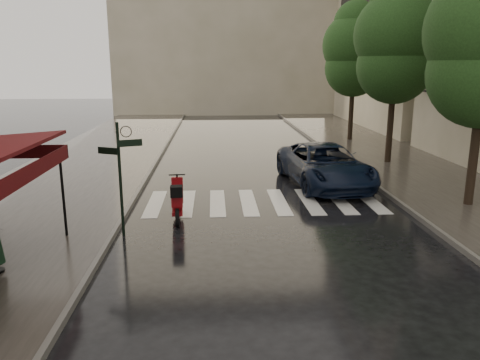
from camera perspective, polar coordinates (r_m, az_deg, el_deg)
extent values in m
plane|color=black|center=(10.37, -10.36, -12.27)|extent=(120.00, 120.00, 0.00)
cube|color=#38332D|center=(22.47, -18.14, 1.59)|extent=(6.00, 60.00, 0.12)
cube|color=#38332D|center=(23.48, 19.24, 2.00)|extent=(5.50, 60.00, 0.12)
cube|color=#595651|center=(21.88, -10.40, 1.78)|extent=(0.12, 60.00, 0.16)
cube|color=#595651|center=(22.56, 12.65, 2.02)|extent=(0.12, 60.00, 0.16)
cube|color=silver|center=(16.03, -10.29, -2.84)|extent=(0.50, 3.20, 0.01)
cube|color=silver|center=(15.93, -6.54, -2.80)|extent=(0.50, 3.20, 0.01)
cube|color=silver|center=(15.90, -2.76, -2.76)|extent=(0.50, 3.20, 0.01)
cube|color=silver|center=(15.94, 1.02, -2.70)|extent=(0.50, 3.20, 0.01)
cube|color=silver|center=(16.05, 4.77, -2.63)|extent=(0.50, 3.20, 0.01)
cube|color=silver|center=(16.23, 8.45, -2.55)|extent=(0.50, 3.20, 0.01)
cube|color=silver|center=(16.47, 12.03, -2.47)|extent=(0.50, 3.20, 0.01)
cube|color=silver|center=(16.78, 15.49, -2.37)|extent=(0.50, 3.20, 0.01)
cube|color=#4C0A0F|center=(9.79, -26.12, -0.42)|extent=(0.04, 7.00, 0.35)
cylinder|color=black|center=(13.04, -20.78, -1.46)|extent=(0.07, 0.07, 2.35)
cylinder|color=black|center=(12.85, -14.37, -0.03)|extent=(0.08, 0.08, 3.10)
cube|color=black|center=(12.60, -13.30, 4.41)|extent=(0.62, 0.26, 0.18)
cube|color=black|center=(12.75, -15.82, 3.45)|extent=(0.56, 0.29, 0.18)
cube|color=#9D9578|center=(47.60, -1.25, 20.29)|extent=(22.00, 6.00, 20.00)
cylinder|color=black|center=(16.65, 26.79, 4.44)|extent=(0.28, 0.28, 4.26)
cylinder|color=black|center=(22.88, 17.94, 7.65)|extent=(0.28, 0.28, 4.48)
sphere|color=#183212|center=(22.78, 18.34, 13.05)|extent=(3.40, 3.40, 3.40)
sphere|color=#183212|center=(22.82, 18.61, 16.46)|extent=(3.80, 3.80, 3.80)
sphere|color=#183212|center=(22.94, 18.86, 19.64)|extent=(2.60, 2.60, 2.60)
cylinder|color=black|center=(29.56, 13.45, 9.04)|extent=(0.28, 0.28, 4.37)
sphere|color=#183212|center=(29.48, 13.68, 13.12)|extent=(3.40, 3.40, 3.40)
sphere|color=#183212|center=(29.50, 13.83, 15.69)|extent=(3.80, 3.80, 3.80)
sphere|color=#183212|center=(29.58, 13.97, 18.10)|extent=(2.60, 2.60, 2.60)
cylinder|color=black|center=(13.61, -7.64, -4.57)|extent=(0.14, 0.53, 0.53)
cylinder|color=black|center=(14.93, -7.57, -2.93)|extent=(0.14, 0.53, 0.53)
cube|color=maroon|center=(14.27, -7.61, -3.35)|extent=(0.39, 1.44, 0.11)
cube|color=maroon|center=(13.91, -7.67, -2.38)|extent=(0.37, 0.62, 0.31)
cube|color=maroon|center=(14.63, -7.64, -1.22)|extent=(0.36, 0.15, 0.82)
cylinder|color=black|center=(14.63, -7.69, 0.63)|extent=(0.51, 0.07, 0.04)
cube|color=black|center=(13.42, -7.74, -1.37)|extent=(0.37, 0.35, 0.31)
imported|color=black|center=(18.39, 10.27, 1.81)|extent=(3.24, 5.95, 1.58)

